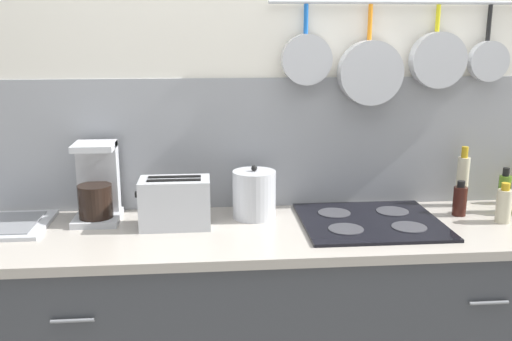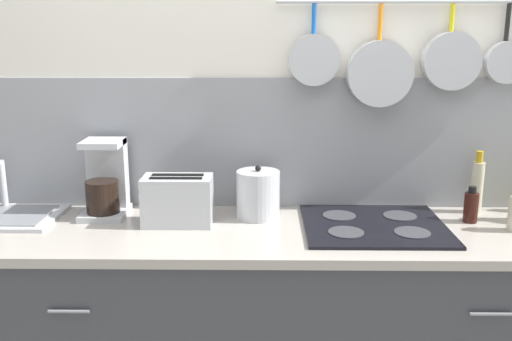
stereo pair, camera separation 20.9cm
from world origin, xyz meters
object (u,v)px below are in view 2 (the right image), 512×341
object	(u,v)px
toaster	(178,200)
bottle_cooking_wine	(471,206)
kettle	(258,194)
bottle_hot_sauce	(477,186)
coffee_maker	(106,183)

from	to	relation	value
toaster	bottle_cooking_wine	bearing A→B (deg)	1.96
kettle	bottle_hot_sauce	size ratio (longest dim) A/B	0.83
coffee_maker	bottle_cooking_wine	distance (m)	1.45
bottle_cooking_wine	bottle_hot_sauce	world-z (taller)	bottle_hot_sauce
bottle_cooking_wine	bottle_hot_sauce	size ratio (longest dim) A/B	0.56
toaster	bottle_cooking_wine	size ratio (longest dim) A/B	1.96
kettle	bottle_hot_sauce	bearing A→B (deg)	5.00
kettle	coffee_maker	bearing A→B (deg)	176.73
toaster	kettle	world-z (taller)	kettle
coffee_maker	kettle	xyz separation A→B (m)	(0.62, -0.04, -0.03)
toaster	bottle_hot_sauce	world-z (taller)	bottle_hot_sauce
coffee_maker	bottle_cooking_wine	size ratio (longest dim) A/B	2.14
toaster	bottle_hot_sauce	bearing A→B (deg)	7.88
bottle_cooking_wine	kettle	bearing A→B (deg)	176.60
coffee_maker	bottle_cooking_wine	xyz separation A→B (m)	(1.45, -0.08, -0.06)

